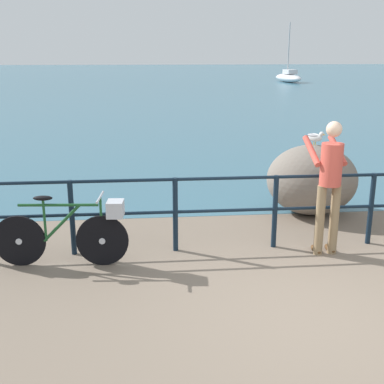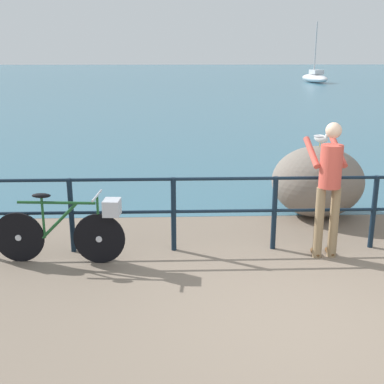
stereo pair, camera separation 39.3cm
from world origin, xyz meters
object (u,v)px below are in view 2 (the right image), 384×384
person_at_railing (329,184)px  breakwater_boulder_main (318,181)px  bicycle (70,228)px  sailboat (315,77)px  seagull (321,138)px

person_at_railing → breakwater_boulder_main: bearing=-15.6°
bicycle → breakwater_boulder_main: breakwater_boulder_main is taller
person_at_railing → breakwater_boulder_main: (0.36, 1.70, -0.42)m
bicycle → breakwater_boulder_main: 4.08m
sailboat → person_at_railing: bearing=157.1°
person_at_railing → sailboat: 37.75m
person_at_railing → breakwater_boulder_main: person_at_railing is taller
person_at_railing → seagull: (0.38, 1.72, 0.29)m
person_at_railing → breakwater_boulder_main: 1.79m
sailboat → bicycle: bearing=152.4°
person_at_railing → seagull: 1.79m
breakwater_boulder_main → sailboat: bearing=74.6°
seagull → sailboat: 35.99m
person_at_railing → sailboat: size_ratio=0.36×
person_at_railing → sailboat: bearing=-18.7°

